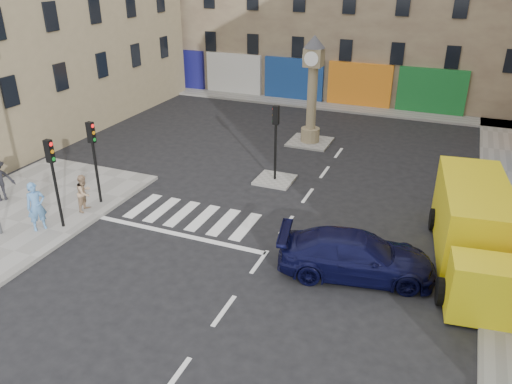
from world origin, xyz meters
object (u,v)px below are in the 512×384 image
Objects in this scene: clock_pillar at (313,84)px; pedestrian_blue at (36,206)px; yellow_van at (474,229)px; navy_sedan at (356,255)px; pedestrian_tan at (84,193)px; traffic_light_island at (276,131)px; traffic_light_left_near at (53,170)px; traffic_light_left_far at (93,150)px.

clock_pillar is 3.02× the size of pedestrian_blue.
yellow_van is at bearing -42.90° from pedestrian_blue.
clock_pillar is at bearing 124.74° from yellow_van.
navy_sedan is 3.29× the size of pedestrian_tan.
navy_sedan is (5.37, -12.45, -2.77)m from clock_pillar.
traffic_light_left_near is at bearing -128.93° from traffic_light_island.
traffic_light_island is 0.61× the size of clock_pillar.
traffic_light_left_far is 1.83× the size of pedestrian_blue.
pedestrian_blue is 2.15m from pedestrian_tan.
traffic_light_left_near reaches higher than yellow_van.
traffic_light_left_near is 1.00× the size of traffic_light_left_far.
traffic_light_island reaches higher than pedestrian_blue.
pedestrian_blue is 1.24× the size of pedestrian_tan.
yellow_van is at bearing -68.13° from navy_sedan.
traffic_light_left_near is 1.69m from pedestrian_blue.
yellow_van is (9.01, -4.04, -1.24)m from traffic_light_island.
clock_pillar is (0.00, 6.00, 0.96)m from traffic_light_island.
traffic_light_island is 9.08m from pedestrian_tan.
pedestrian_tan is at bearing 92.46° from traffic_light_left_near.
pedestrian_blue is at bearing -129.99° from traffic_light_island.
navy_sedan is at bearing 6.58° from traffic_light_left_near.
yellow_van is at bearing -24.16° from traffic_light_island.
traffic_light_left_near is 11.89m from navy_sedan.
pedestrian_tan is (-6.37, -6.26, -1.63)m from traffic_light_island.
yellow_van reaches higher than pedestrian_tan.
traffic_light_island is at bearing -52.20° from pedestrian_tan.
yellow_van is 3.81× the size of pedestrian_blue.
traffic_light_island is 6.07m from clock_pillar.
clock_pillar is (6.30, 11.40, 0.93)m from traffic_light_left_far.
traffic_light_left_near is at bearing -173.38° from yellow_van.
clock_pillar reaches higher than yellow_van.
pedestrian_tan is at bearing 77.40° from navy_sedan.
traffic_light_left_far is 1.87m from pedestrian_tan.
traffic_light_left_near is 15.82m from yellow_van.
yellow_van reaches higher than navy_sedan.
traffic_light_left_far is at bearing -139.40° from traffic_light_island.
clock_pillar is 1.14× the size of navy_sedan.
navy_sedan is at bearing -153.64° from yellow_van.
navy_sedan is at bearing -97.67° from pedestrian_tan.
traffic_light_left_near is 0.48× the size of yellow_van.
navy_sedan is 0.70× the size of yellow_van.
navy_sedan is 4.41m from yellow_van.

